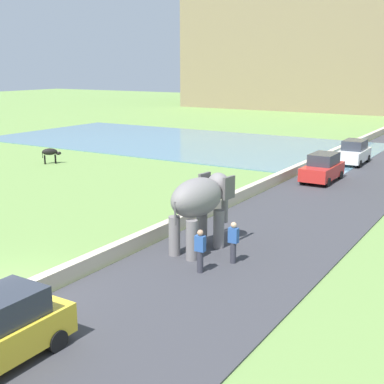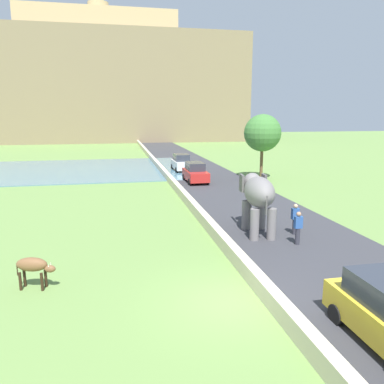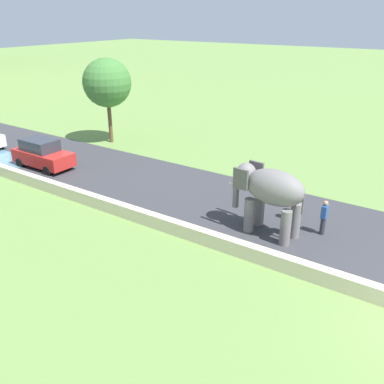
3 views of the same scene
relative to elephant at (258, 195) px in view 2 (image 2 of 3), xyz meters
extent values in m
plane|color=#6B8E47|center=(-3.45, -6.65, -2.04)|extent=(220.00, 220.00, 0.00)
cube|color=#38383D|center=(1.55, 13.35, -2.01)|extent=(7.00, 120.00, 0.06)
cube|color=beige|center=(-2.25, 11.35, -1.72)|extent=(0.40, 110.00, 0.62)
cube|color=slate|center=(-17.45, 25.07, -2.00)|extent=(36.00, 18.00, 0.08)
cube|color=#897556|center=(-9.45, 76.55, 9.55)|extent=(64.00, 28.00, 23.17)
cube|color=tan|center=(-9.45, 76.55, 24.13)|extent=(35.38, 8.00, 6.00)
cylinder|color=tan|center=(-24.49, 76.55, 24.37)|extent=(3.47, 3.47, 6.47)
cylinder|color=tan|center=(-9.45, 76.55, 24.89)|extent=(4.66, 4.66, 7.51)
cylinder|color=tan|center=(5.59, 76.55, 23.95)|extent=(4.55, 4.55, 5.64)
ellipsoid|color=slate|center=(-0.02, -0.22, 0.20)|extent=(1.68, 2.83, 1.50)
cylinder|color=slate|center=(-0.35, 0.69, -1.24)|extent=(0.44, 0.44, 1.60)
cylinder|color=slate|center=(0.49, 0.60, -1.24)|extent=(0.44, 0.44, 1.60)
cylinder|color=slate|center=(-0.54, -1.05, -1.24)|extent=(0.44, 0.44, 1.60)
cylinder|color=slate|center=(0.30, -1.14, -1.24)|extent=(0.44, 0.44, 1.60)
ellipsoid|color=slate|center=(0.13, 1.19, 0.39)|extent=(1.09, 1.00, 1.10)
cube|color=#575454|center=(-0.48, 1.12, 0.43)|extent=(0.19, 0.71, 0.90)
cube|color=#575454|center=(0.71, 0.99, 0.43)|extent=(0.19, 0.71, 0.90)
cylinder|color=slate|center=(0.18, 1.66, -0.50)|extent=(0.28, 0.28, 1.50)
cone|color=silver|center=(-0.05, 1.61, -0.05)|extent=(0.18, 0.57, 0.17)
cone|color=silver|center=(0.39, 1.56, -0.05)|extent=(0.18, 0.57, 0.17)
cylinder|color=#575454|center=(-0.17, -1.54, -0.15)|extent=(0.08, 0.08, 0.90)
cylinder|color=#33333D|center=(1.78, -0.63, -1.61)|extent=(0.22, 0.22, 0.85)
cube|color=#2D569E|center=(1.78, -0.63, -0.91)|extent=(0.36, 0.22, 0.56)
sphere|color=tan|center=(1.78, -0.63, -0.52)|extent=(0.22, 0.22, 0.22)
cylinder|color=#33333D|center=(1.21, -2.05, -1.61)|extent=(0.22, 0.22, 0.85)
cube|color=#2D569E|center=(1.21, -2.05, -0.91)|extent=(0.36, 0.22, 0.56)
sphere|color=tan|center=(1.21, -2.05, -0.52)|extent=(0.22, 0.22, 0.22)
cube|color=white|center=(-0.02, 22.08, -1.34)|extent=(1.79, 4.04, 0.80)
cube|color=#2D333D|center=(-0.03, 22.28, -0.59)|extent=(1.50, 2.23, 0.70)
cylinder|color=black|center=(0.81, 20.80, -1.74)|extent=(0.19, 0.60, 0.60)
cylinder|color=black|center=(-0.80, 20.76, -1.74)|extent=(0.19, 0.60, 0.60)
cylinder|color=black|center=(0.75, 23.40, -1.74)|extent=(0.19, 0.60, 0.60)
cylinder|color=black|center=(-0.86, 23.36, -1.74)|extent=(0.19, 0.60, 0.60)
cylinder|color=black|center=(-0.83, -8.47, -1.74)|extent=(0.18, 0.60, 0.60)
cube|color=red|center=(-0.02, 14.93, -1.34)|extent=(1.72, 4.01, 0.80)
cube|color=#2D333D|center=(-0.02, 15.13, -0.59)|extent=(1.45, 2.21, 0.70)
cylinder|color=black|center=(0.79, 13.63, -1.74)|extent=(0.18, 0.60, 0.60)
cylinder|color=black|center=(-0.83, 13.62, -1.74)|extent=(0.18, 0.60, 0.60)
cylinder|color=black|center=(0.78, 16.23, -1.74)|extent=(0.18, 0.60, 0.60)
cylinder|color=black|center=(-0.84, 16.22, -1.74)|extent=(0.18, 0.60, 0.60)
ellipsoid|color=brown|center=(-9.95, -4.27, -1.14)|extent=(1.18, 0.70, 0.50)
cylinder|color=#302014|center=(-9.54, -4.22, -1.71)|extent=(0.10, 0.10, 0.65)
cylinder|color=#302014|center=(-9.61, -4.52, -1.71)|extent=(0.10, 0.10, 0.65)
cylinder|color=#302014|center=(-10.28, -4.03, -1.71)|extent=(0.10, 0.10, 0.65)
cylinder|color=#302014|center=(-10.36, -4.33, -1.71)|extent=(0.10, 0.10, 0.65)
ellipsoid|color=brown|center=(-9.34, -4.43, -1.29)|extent=(0.45, 0.33, 0.26)
cone|color=beige|center=(-9.31, -4.34, -1.12)|extent=(0.04, 0.04, 0.12)
cone|color=beige|center=(-9.36, -4.52, -1.12)|extent=(0.04, 0.04, 0.12)
cylinder|color=#302014|center=(-10.47, -4.14, -1.34)|extent=(0.04, 0.04, 0.45)
cylinder|color=brown|center=(6.41, 15.50, -0.47)|extent=(0.28, 0.28, 3.12)
sphere|color=#427A38|center=(6.41, 15.50, 2.28)|extent=(3.42, 3.42, 3.42)
camera|label=1|loc=(10.20, -17.16, 5.15)|focal=49.76mm
camera|label=2|loc=(-6.93, -17.40, 3.99)|focal=35.13mm
camera|label=3|loc=(-15.10, -6.36, 6.84)|focal=39.18mm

